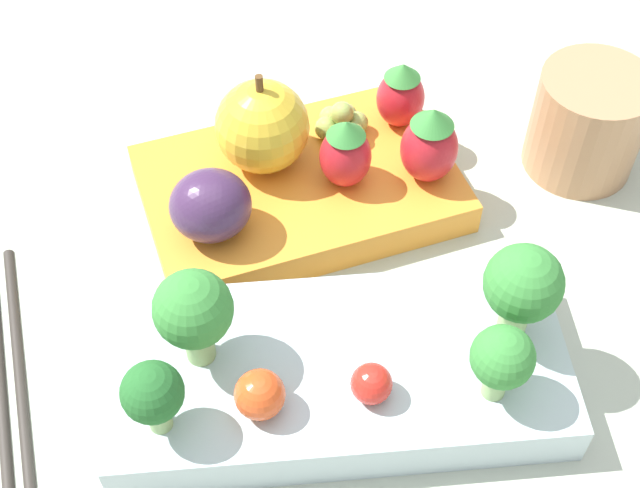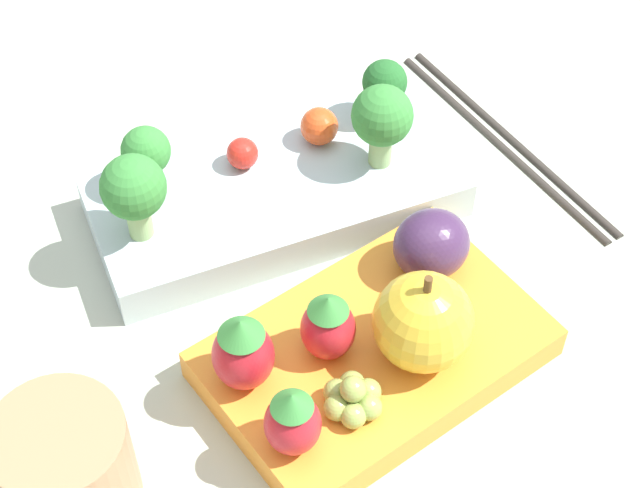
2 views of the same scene
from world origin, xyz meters
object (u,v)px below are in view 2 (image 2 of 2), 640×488
Objects in this scene: bento_box_savoury at (276,196)px; drinking_cup at (66,467)px; strawberry_1 at (293,421)px; chopsticks_pair at (506,140)px; grape_cluster at (353,398)px; broccoli_floret_0 at (382,118)px; cherry_tomato_0 at (246,152)px; bento_box_fruit at (370,356)px; strawberry_2 at (243,352)px; broccoli_floret_3 at (385,84)px; cherry_tomato_1 at (319,126)px; plum at (431,244)px; strawberry_0 at (328,326)px; apple at (423,322)px; broccoli_floret_1 at (134,190)px; broccoli_floret_2 at (146,153)px.

drinking_cup is (-0.19, -0.12, 0.02)m from bento_box_savoury.
chopsticks_pair is (0.24, 0.14, -0.04)m from strawberry_1.
grape_cluster is 0.16× the size of chopsticks_pair.
broccoli_floret_0 is 2.90× the size of cherry_tomato_0.
bento_box_fruit is 0.08m from strawberry_2.
bento_box_savoury is 0.13m from bento_box_fruit.
broccoli_floret_3 reaches higher than chopsticks_pair.
broccoli_floret_3 is 1.82× the size of cherry_tomato_1.
cherry_tomato_1 is at bearing 22.15° from bento_box_savoury.
bento_box_fruit is 9.65× the size of cherry_tomato_0.
strawberry_1 is 1.00× the size of plum.
plum is (0.08, 0.02, -0.00)m from strawberry_0.
cherry_tomato_1 reaches higher than grape_cluster.
apple is at bearing 12.27° from grape_cluster.
apple reaches higher than grape_cluster.
broccoli_floret_1 is at bearing 105.60° from grape_cluster.
broccoli_floret_2 is 1.89× the size of cherry_tomato_1.
grape_cluster is at bearing -101.04° from cherry_tomato_0.
strawberry_1 is at bearing -87.17° from broccoli_floret_1.
plum is (0.13, 0.06, -0.00)m from strawberry_1.
bento_box_fruit is at bearing -125.06° from broccoli_floret_3.
strawberry_0 is at bearing -106.08° from bento_box_savoury.
drinking_cup reaches higher than chopsticks_pair.
drinking_cup is at bearing -140.99° from cherry_tomato_0.
bento_box_fruit is 0.07m from plum.
cherry_tomato_1 is (0.06, 0.15, 0.03)m from bento_box_fruit.
broccoli_floret_2 is 0.16m from strawberry_0.
plum is at bearing -65.78° from bento_box_savoury.
apple is (0.10, -0.15, -0.02)m from broccoli_floret_1.
bento_box_fruit is 0.21m from chopsticks_pair.
broccoli_floret_0 is 0.04m from broccoli_floret_3.
broccoli_floret_0 is 0.15m from strawberry_0.
bento_box_fruit is 0.04m from strawberry_0.
cherry_tomato_0 is at bearing 113.10° from plum.
chopsticks_pair is at bearing -9.02° from bento_box_savoury.
strawberry_1 is at bearing -175.90° from grape_cluster.
broccoli_floret_1 is 1.30× the size of strawberry_1.
strawberry_0 reaches higher than plum.
chopsticks_pair is (0.25, 0.09, -0.04)m from strawberry_2.
broccoli_floret_1 is 0.13m from cherry_tomato_1.
broccoli_floret_0 is at bearing 55.14° from bento_box_fruit.
bento_box_fruit is at bearing -153.72° from plum.
drinking_cup is 0.32× the size of chopsticks_pair.
strawberry_1 is at bearing -116.33° from bento_box_savoury.
cherry_tomato_1 is at bearing 160.40° from chopsticks_pair.
broccoli_floret_1 is 0.91× the size of apple.
drinking_cup is (-0.18, -0.15, -0.00)m from cherry_tomato_0.
cherry_tomato_0 is 0.60× the size of grape_cluster.
apple is (0.07, -0.18, -0.01)m from broccoli_floret_2.
strawberry_0 is (0.03, -0.16, -0.01)m from broccoli_floret_2.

